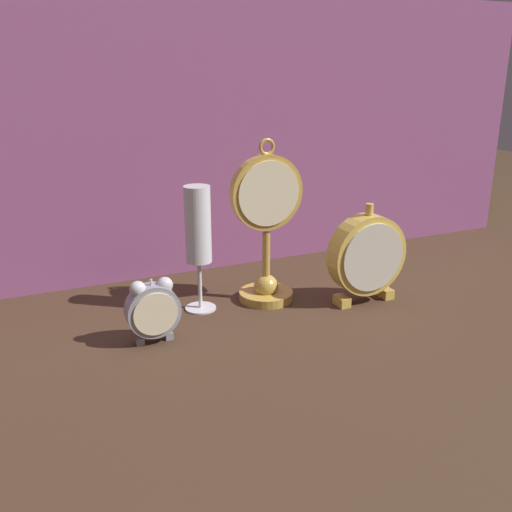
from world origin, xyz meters
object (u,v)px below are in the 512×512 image
Objects in this scene: pocket_watch_on_stand at (267,234)px; alarm_clock_twin_bell at (153,308)px; mantel_clock_silver at (367,256)px; champagne_flute at (198,233)px.

alarm_clock_twin_bell is at bearing -160.42° from pocket_watch_on_stand.
mantel_clock_silver is at bearing -27.85° from pocket_watch_on_stand.
pocket_watch_on_stand reaches higher than champagne_flute.
alarm_clock_twin_bell is (-0.23, -0.08, -0.07)m from pocket_watch_on_stand.
pocket_watch_on_stand is 1.33× the size of champagne_flute.
pocket_watch_on_stand is 0.18m from mantel_clock_silver.
champagne_flute is at bearing 175.57° from pocket_watch_on_stand.
pocket_watch_on_stand reaches higher than alarm_clock_twin_bell.
mantel_clock_silver is 0.30m from champagne_flute.
pocket_watch_on_stand is 2.81× the size of alarm_clock_twin_bell.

